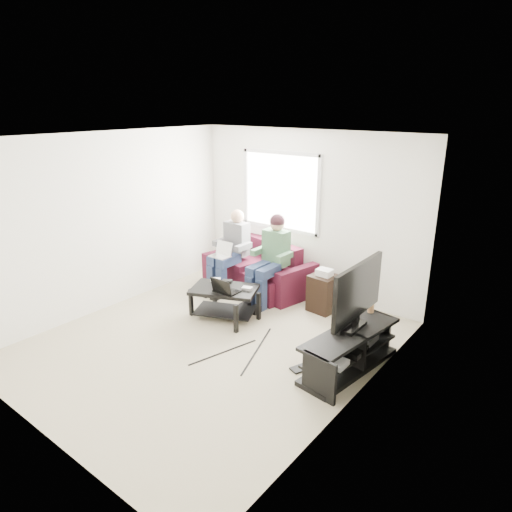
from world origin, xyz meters
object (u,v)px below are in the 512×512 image
object	(u,v)px
sofa	(260,272)
coffee_table	(224,296)
tv_stand	(349,352)
subwoofer	(345,326)
end_table	(323,292)
tv	(358,292)

from	to	relation	value
sofa	coffee_table	size ratio (longest dim) A/B	1.72
tv_stand	coffee_table	bearing A→B (deg)	176.91
subwoofer	end_table	xyz separation A→B (m)	(-0.72, 0.68, 0.05)
coffee_table	tv	bearing A→B (deg)	-0.30
tv	end_table	bearing A→B (deg)	133.49
coffee_table	end_table	size ratio (longest dim) A/B	1.63
tv_stand	subwoofer	distance (m)	0.61
sofa	subwoofer	distance (m)	2.11
sofa	tv	xyz separation A→B (m)	(2.28, -1.17, 0.64)
sofa	tv	size ratio (longest dim) A/B	1.67
tv_stand	tv	xyz separation A→B (m)	(-0.00, 0.10, 0.72)
tv	coffee_table	bearing A→B (deg)	179.70
end_table	coffee_table	bearing A→B (deg)	-132.84
subwoofer	tv	bearing A→B (deg)	-52.17
sofa	subwoofer	size ratio (longest dim) A/B	3.71
tv_stand	subwoofer	bearing A→B (deg)	122.20
sofa	subwoofer	bearing A→B (deg)	-21.17
coffee_table	tv_stand	xyz separation A→B (m)	(2.05, -0.11, -0.13)
coffee_table	tv_stand	size ratio (longest dim) A/B	0.72
tv	subwoofer	bearing A→B (deg)	127.83
end_table	subwoofer	bearing A→B (deg)	-43.54
tv	end_table	distance (m)	1.64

